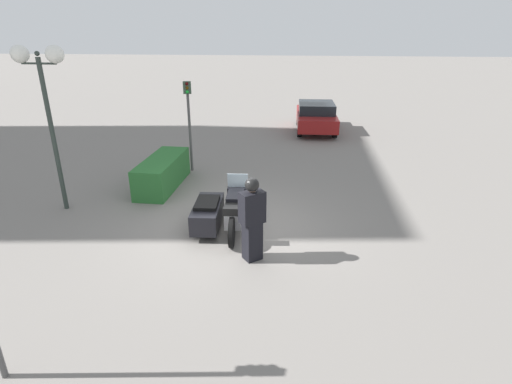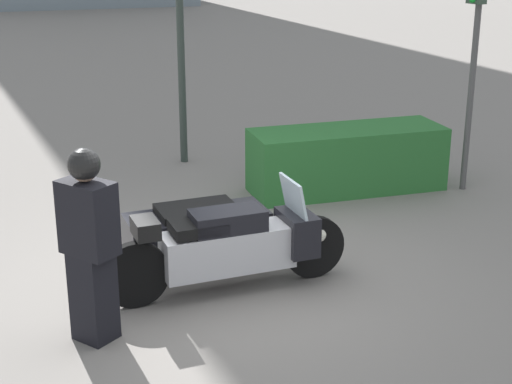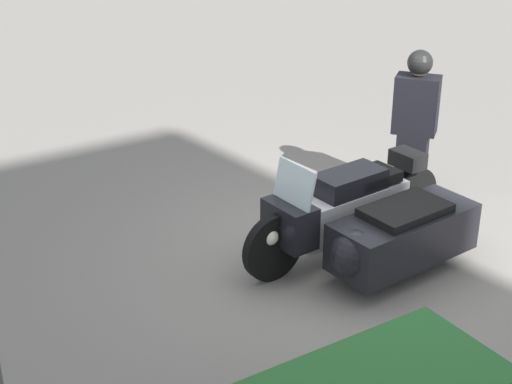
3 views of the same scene
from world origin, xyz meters
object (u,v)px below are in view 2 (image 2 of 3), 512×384
(hedge_bush_curbside, at_px, (347,159))
(police_motorcycle, at_px, (219,237))
(traffic_light_near, at_px, (473,50))
(officer_rider, at_px, (90,241))

(hedge_bush_curbside, bearing_deg, police_motorcycle, -136.64)
(police_motorcycle, bearing_deg, traffic_light_near, 20.20)
(police_motorcycle, relative_size, hedge_bush_curbside, 0.96)
(traffic_light_near, bearing_deg, officer_rider, 13.20)
(police_motorcycle, relative_size, officer_rider, 1.45)
(police_motorcycle, xyz_separation_m, hedge_bush_curbside, (2.54, 2.40, -0.02))
(officer_rider, height_order, traffic_light_near, traffic_light_near)
(hedge_bush_curbside, bearing_deg, officer_rider, -139.75)
(officer_rider, distance_m, hedge_bush_curbside, 5.27)
(hedge_bush_curbside, relative_size, traffic_light_near, 0.92)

